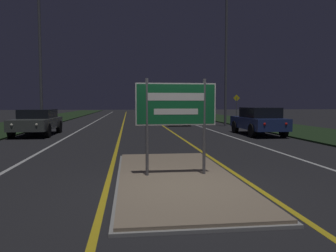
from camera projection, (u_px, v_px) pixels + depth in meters
The scene contains 18 objects.
ground_plane at pixel (181, 188), 6.73m from camera, with size 160.00×160.00×0.00m, color #232326.
median_island at pixel (176, 177), 7.51m from camera, with size 2.67×6.33×0.10m.
verge_left at pixel (19, 125), 25.39m from camera, with size 5.00×100.00×0.08m.
verge_right at pixel (254, 123), 27.66m from camera, with size 5.00×100.00×0.08m.
centre_line_yellow_left at pixel (124, 121), 31.30m from camera, with size 0.12×70.00×0.01m.
centre_line_yellow_right at pixel (156, 121), 31.67m from camera, with size 0.12×70.00×0.01m.
lane_line_white_left at pixel (95, 121), 30.98m from camera, with size 0.12×70.00×0.01m.
lane_line_white_right at pixel (183, 121), 31.99m from camera, with size 0.12×70.00×0.01m.
edge_line_white_left at pixel (63, 122), 30.62m from camera, with size 0.10×70.00×0.01m.
edge_line_white_right at pixel (213, 121), 32.34m from camera, with size 0.10×70.00×0.01m.
highway_sign at pixel (176, 109), 7.39m from camera, with size 1.83×0.07×2.19m.
streetlight_left_near at pixel (40, 32), 20.45m from camera, with size 0.55×0.55×9.36m.
streetlight_right_near at pixel (226, 39), 24.11m from camera, with size 0.46×0.46×10.94m.
car_receding_0 at pixel (258, 121), 17.75m from camera, with size 1.89×4.33×1.50m.
car_receding_1 at pixel (176, 116), 26.32m from camera, with size 1.86×4.72×1.35m.
car_receding_2 at pixel (191, 113), 34.62m from camera, with size 2.00×4.26×1.32m.
car_approaching_0 at pixel (37, 121), 17.70m from camera, with size 1.96×4.46×1.39m.
warning_sign at pixel (236, 106), 28.56m from camera, with size 0.60×0.06×2.40m.
Camera 1 is at (-1.07, -6.54, 1.74)m, focal length 35.00 mm.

